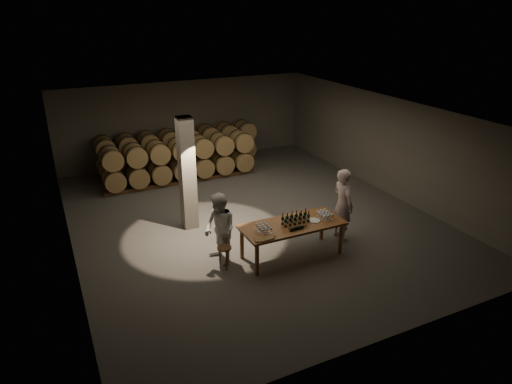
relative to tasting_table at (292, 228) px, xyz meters
name	(u,v)px	position (x,y,z in m)	size (l,w,h in m)	color
room	(187,174)	(-1.80, 2.70, 0.80)	(12.00, 12.00, 12.00)	#585653
tasting_table	(292,228)	(0.00, 0.00, 0.00)	(2.60, 1.10, 0.90)	brown
barrel_stack_back	(179,147)	(-0.57, 7.70, 0.03)	(6.26, 0.95, 1.57)	brown
barrel_stack_front	(180,159)	(-0.96, 6.30, 0.03)	(5.48, 0.95, 1.57)	brown
bottle_cluster	(296,219)	(0.10, 0.01, 0.21)	(0.72, 0.22, 0.30)	black
lying_bottles	(297,228)	(-0.06, -0.32, 0.15)	(0.48, 0.08, 0.08)	black
glass_cluster_left	(264,227)	(-0.82, -0.05, 0.22)	(0.30, 0.41, 0.16)	silver
glass_cluster_right	(325,214)	(0.91, -0.06, 0.23)	(0.30, 0.41, 0.17)	silver
plate	(314,220)	(0.58, -0.09, 0.11)	(0.30, 0.30, 0.02)	white
notebook_near	(268,238)	(-0.88, -0.42, 0.12)	(0.23, 0.19, 0.03)	brown
notebook_corner	(259,239)	(-1.09, -0.37, 0.12)	(0.23, 0.30, 0.03)	brown
pen	(273,237)	(-0.75, -0.40, 0.11)	(0.01, 0.01, 0.14)	black
stool	(224,251)	(-1.75, 0.18, -0.32)	(0.35, 0.35, 0.58)	brown
person_man	(343,204)	(1.68, 0.25, 0.20)	(0.73, 0.48, 2.00)	beige
person_woman	(220,229)	(-1.73, 0.49, 0.11)	(0.88, 0.68, 1.81)	silver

